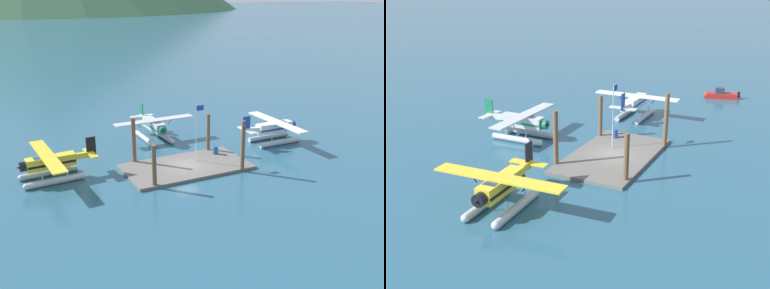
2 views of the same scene
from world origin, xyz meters
The scene contains 12 objects.
ground_plane centered at (0.00, 0.00, 0.00)m, with size 1200.00×1200.00×0.00m, color #285670.
dock_platform centered at (0.00, 0.00, 0.15)m, with size 13.22×7.26×0.30m, color #66605B.
piling_near_left centered at (-4.97, -3.25, 2.16)m, with size 0.44×0.44×4.32m, color brown.
piling_near_right centered at (4.80, -3.56, 2.77)m, with size 0.43×0.43×5.53m, color brown.
piling_far_left centered at (-4.53, 3.62, 2.60)m, with size 0.45×0.45×5.21m, color brown.
piling_far_right centered at (4.52, 3.39, 2.31)m, with size 0.42×0.42×4.61m, color brown.
flagpole centered at (1.70, 0.76, 4.23)m, with size 0.95×0.10×6.36m.
fuel_drum centered at (4.56, 1.72, 0.74)m, with size 0.62×0.62×0.88m.
seaplane_yellow_port_fwd centered at (-13.45, 3.14, 1.58)m, with size 7.98×10.46×3.84m.
seaplane_silver_bow_centre centered at (0.61, 10.56, 1.58)m, with size 10.42×7.98×3.84m.
seaplane_white_stbd_fwd centered at (13.63, 2.87, 1.58)m, with size 7.98×10.40×3.84m.
boat_red_open_se centered at (28.15, -4.48, 0.49)m, with size 2.53×4.78×1.50m.
Camera 2 is at (-38.52, -15.96, 16.16)m, focal length 43.93 mm.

